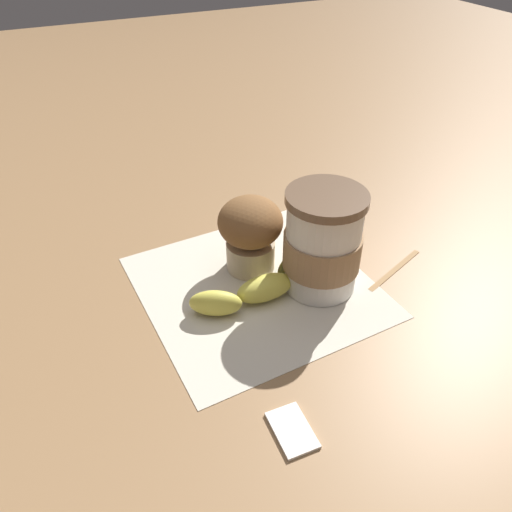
% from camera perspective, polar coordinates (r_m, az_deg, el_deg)
% --- Properties ---
extents(ground_plane, '(3.00, 3.00, 0.00)m').
position_cam_1_polar(ground_plane, '(0.60, -0.00, -3.51)').
color(ground_plane, '#936D47').
extents(paper_napkin, '(0.28, 0.28, 0.00)m').
position_cam_1_polar(paper_napkin, '(0.60, -0.00, -3.46)').
color(paper_napkin, beige).
rests_on(paper_napkin, ground_plane).
extents(coffee_cup, '(0.09, 0.09, 0.12)m').
position_cam_1_polar(coffee_cup, '(0.57, 7.61, 1.41)').
color(coffee_cup, silver).
rests_on(coffee_cup, paper_napkin).
extents(muffin, '(0.08, 0.08, 0.10)m').
position_cam_1_polar(muffin, '(0.60, -0.65, 2.89)').
color(muffin, beige).
rests_on(muffin, paper_napkin).
extents(banana, '(0.18, 0.07, 0.03)m').
position_cam_1_polar(banana, '(0.58, 0.41, -3.32)').
color(banana, '#D6CC4C').
rests_on(banana, paper_napkin).
extents(sugar_packet, '(0.03, 0.05, 0.01)m').
position_cam_1_polar(sugar_packet, '(0.47, 4.17, -19.11)').
color(sugar_packet, white).
rests_on(sugar_packet, ground_plane).
extents(wooden_stirrer, '(0.11, 0.05, 0.00)m').
position_cam_1_polar(wooden_stirrer, '(0.65, 15.58, -1.51)').
color(wooden_stirrer, '#9E7547').
rests_on(wooden_stirrer, ground_plane).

